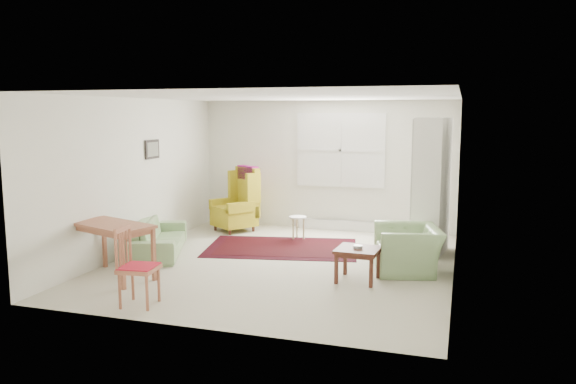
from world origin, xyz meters
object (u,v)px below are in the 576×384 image
(wingback_chair, at_px, (234,199))
(desk_chair, at_px, (139,266))
(armchair, at_px, (408,245))
(stool, at_px, (298,228))
(coffee_table, at_px, (358,264))
(cabinet, at_px, (432,186))
(desk, at_px, (113,251))
(sofa, at_px, (159,231))

(wingback_chair, relative_size, desk_chair, 1.32)
(armchair, distance_m, desk_chair, 3.76)
(wingback_chair, relative_size, stool, 2.97)
(desk_chair, bearing_deg, stool, -18.48)
(coffee_table, relative_size, stool, 1.34)
(stool, bearing_deg, coffee_table, -55.90)
(armchair, xyz_separation_m, desk_chair, (-2.88, -2.42, 0.08))
(coffee_table, xyz_separation_m, desk_chair, (-2.28, -1.74, 0.24))
(cabinet, relative_size, desk, 1.82)
(stool, distance_m, cabinet, 2.51)
(coffee_table, distance_m, desk, 3.37)
(sofa, height_order, armchair, armchair)
(sofa, height_order, cabinet, cabinet)
(wingback_chair, distance_m, desk_chair, 4.29)
(wingback_chair, height_order, coffee_table, wingback_chair)
(sofa, bearing_deg, armchair, -109.96)
(wingback_chair, bearing_deg, stool, 22.56)
(sofa, xyz_separation_m, desk, (0.11, -1.42, 0.02))
(sofa, bearing_deg, coffee_table, -121.13)
(wingback_chair, distance_m, cabinet, 3.79)
(stool, bearing_deg, armchair, -36.13)
(coffee_table, distance_m, cabinet, 2.25)
(wingback_chair, xyz_separation_m, cabinet, (3.71, -0.61, 0.47))
(stool, xyz_separation_m, desk, (-1.76, -3.07, 0.17))
(wingback_chair, bearing_deg, armchair, 7.30)
(sofa, distance_m, stool, 2.49)
(armchair, height_order, desk_chair, desk_chair)
(wingback_chair, height_order, desk, wingback_chair)
(desk, bearing_deg, stool, 60.21)
(sofa, height_order, stool, sofa)
(stool, relative_size, desk_chair, 0.44)
(coffee_table, relative_size, desk_chair, 0.59)
(coffee_table, xyz_separation_m, desk, (-3.25, -0.86, 0.15))
(coffee_table, relative_size, cabinet, 0.26)
(coffee_table, bearing_deg, armchair, 48.52)
(cabinet, distance_m, desk_chair, 4.84)
(stool, distance_m, desk, 3.54)
(armchair, distance_m, stool, 2.60)
(stool, distance_m, desk_chair, 4.03)
(sofa, relative_size, desk_chair, 1.89)
(coffee_table, bearing_deg, cabinet, 66.21)
(sofa, distance_m, desk, 1.43)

